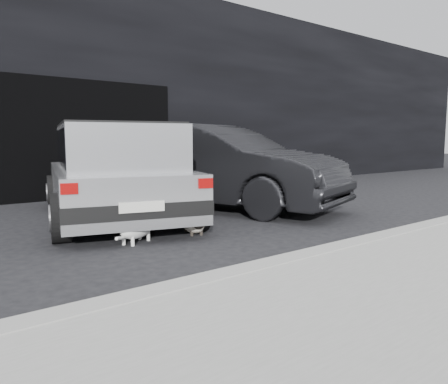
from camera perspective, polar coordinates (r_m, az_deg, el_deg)
ground at (r=6.31m, az=-11.80°, el=-5.08°), size 80.00×80.00×0.00m
building_facade at (r=12.19m, az=-20.89°, el=12.10°), size 34.00×4.00×5.00m
garage_opening at (r=10.23m, az=-17.13°, el=6.60°), size 4.00×0.10×2.60m
curb at (r=4.92m, az=13.25°, el=-7.77°), size 18.00×0.25×0.12m
sidewalk at (r=4.32m, az=26.06°, el=-10.43°), size 18.00×2.20×0.11m
silver_hatchback at (r=7.21m, az=-14.00°, el=3.06°), size 2.94×4.51×1.53m
second_car at (r=8.24m, az=-0.81°, el=3.35°), size 3.10×5.06×1.57m
cat_siamese at (r=6.01m, az=-3.91°, el=-4.34°), size 0.42×0.76×0.27m
cat_white at (r=5.62m, az=-11.16°, el=-4.61°), size 0.73×0.49×0.38m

